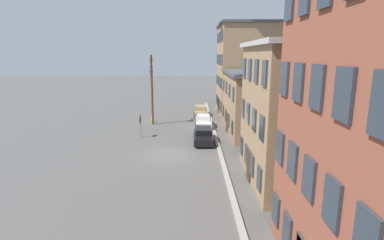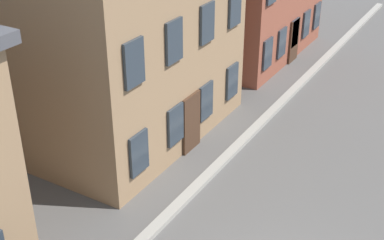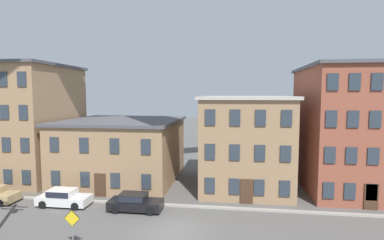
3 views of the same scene
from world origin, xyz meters
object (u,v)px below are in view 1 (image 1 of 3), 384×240
fire_hydrant (152,119)px  utility_pole (152,86)px  car_black (203,135)px  car_white (203,121)px  caution_sign (140,122)px  car_tan (201,111)px

fire_hydrant → utility_pole: bearing=11.4°
fire_hydrant → car_black: bearing=35.1°
car_white → utility_pole: size_ratio=0.52×
car_black → utility_pole: size_ratio=0.52×
caution_sign → car_white: bearing=124.8°
car_black → utility_pole: (-7.82, -6.06, 4.05)m
car_tan → fire_hydrant: car_tan is taller
caution_sign → fire_hydrant: size_ratio=2.62×
car_black → fire_hydrant: size_ratio=4.58×
car_white → car_black: same height
car_black → utility_pole: utility_pole is taller
car_tan → fire_hydrant: size_ratio=4.58×
car_white → car_black: (6.43, -0.20, 0.00)m
utility_pole → fire_hydrant: size_ratio=8.88×
car_tan → utility_pole: 9.09m
car_tan → car_black: (13.17, -0.07, 0.00)m
car_tan → caution_sign: bearing=-30.0°
car_black → fire_hydrant: bearing=-144.9°
utility_pole → fire_hydrant: bearing=-168.6°
car_tan → fire_hydrant: bearing=-56.5°
car_white → caution_sign: (4.67, -6.73, 0.93)m
caution_sign → utility_pole: size_ratio=0.29×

